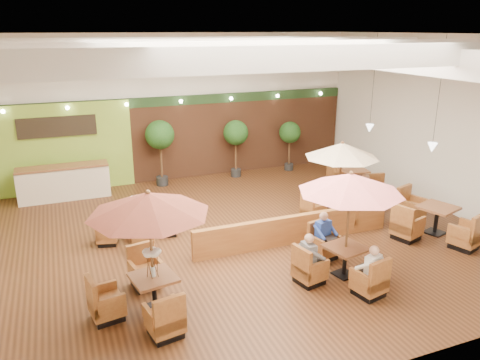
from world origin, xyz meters
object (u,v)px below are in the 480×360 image
topiary_0 (160,137)px  topiary_2 (290,134)px  table_0 (147,226)px  diner_2 (310,253)px  diner_3 (356,204)px  table_4 (428,222)px  table_2 (341,166)px  booth_divider (295,229)px  diner_0 (371,265)px  service_counter (64,183)px  diner_4 (363,190)px  table_5 (353,180)px  table_1 (347,202)px  table_3 (138,226)px  diner_1 (324,231)px  topiary_1 (236,135)px

topiary_0 → topiary_2: (5.35, 0.00, -0.32)m
table_0 → diner_2: bearing=-14.1°
diner_2 → diner_3: size_ratio=0.97×
table_4 → table_2: bearing=110.5°
booth_divider → diner_0: diner_0 is taller
service_counter → diner_3: bearing=-36.7°
diner_4 → topiary_0: bearing=37.1°
service_counter → table_5: service_counter is taller
table_2 → table_4: size_ratio=0.84×
table_4 → diner_3: size_ratio=3.64×
table_2 → table_4: bearing=-62.9°
service_counter → table_2: bearing=-32.3°
service_counter → table_1: (5.93, -8.10, 1.30)m
booth_divider → diner_2: (-0.69, -2.02, 0.35)m
table_5 → topiary_2: bearing=117.4°
booth_divider → diner_0: bearing=-84.8°
table_1 → diner_2: bearing=168.1°
table_2 → table_3: (-6.07, 0.71, -1.27)m
table_3 → table_4: size_ratio=0.79×
topiary_0 → diner_4: size_ratio=2.87×
table_2 → diner_1: bearing=-141.7°
topiary_1 → diner_0: bearing=-92.7°
table_2 → table_3: table_2 is taller
diner_0 → diner_1: 1.91m
booth_divider → table_5: size_ratio=2.10×
table_3 → table_5: table_3 is taller
topiary_0 → topiary_2: size_ratio=1.21×
table_0 → table_1: 4.52m
topiary_0 → diner_4: topiary_0 is taller
topiary_0 → diner_1: bearing=-70.9°
table_2 → topiary_2: (0.96, 5.16, -0.16)m
topiary_0 → diner_3: 7.56m
service_counter → topiary_2: bearing=1.3°
table_2 → diner_0: size_ratio=3.25×
table_4 → topiary_1: (-3.06, 7.22, 1.30)m
service_counter → diner_3: (7.85, -5.85, 0.18)m
table_5 → topiary_0: size_ratio=1.12×
booth_divider → topiary_0: (-2.28, 6.27, 1.44)m
booth_divider → table_4: 3.88m
table_2 → topiary_1: 5.35m
diner_3 → diner_4: bearing=35.3°
table_1 → table_0: bearing=164.6°
table_0 → diner_3: bearing=7.3°
diner_0 → topiary_2: bearing=52.4°
table_3 → table_0: bearing=-80.8°
table_4 → topiary_2: topiary_2 is taller
booth_divider → diner_2: diner_2 is taller
diner_3 → table_5: bearing=46.5°
table_3 → topiary_1: topiary_1 is taller
topiary_0 → table_0: bearing=-104.2°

